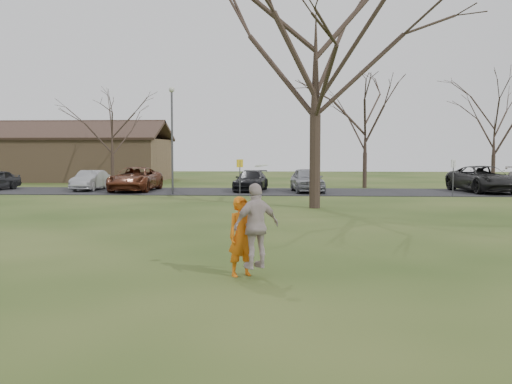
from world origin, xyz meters
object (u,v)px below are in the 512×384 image
(catching_play, at_px, (256,226))
(big_tree, at_px, (316,51))
(player_defender, at_px, (242,236))
(car_3, at_px, (251,181))
(car_1, at_px, (90,180))
(car_2, at_px, (135,179))
(car_6, at_px, (484,179))
(lamp_post, at_px, (172,127))
(car_4, at_px, (307,180))
(building, at_px, (47,158))

(catching_play, distance_m, big_tree, 16.05)
(player_defender, distance_m, car_3, 25.02)
(car_1, xyz_separation_m, big_tree, (13.92, -10.42, 6.33))
(car_1, height_order, car_3, car_3)
(car_2, xyz_separation_m, catching_play, (9.10, -24.72, 0.29))
(car_1, height_order, car_6, car_6)
(car_6, height_order, lamp_post, lamp_post)
(car_1, xyz_separation_m, car_6, (24.58, -0.32, 0.17))
(car_2, xyz_separation_m, big_tree, (10.86, -9.90, 6.21))
(car_4, bearing_deg, car_2, 172.09)
(car_6, distance_m, big_tree, 15.92)
(lamp_post, bearing_deg, car_2, 140.00)
(car_2, distance_m, big_tree, 15.96)
(car_6, bearing_deg, car_2, 170.62)
(car_3, height_order, lamp_post, lamp_post)
(player_defender, xyz_separation_m, car_1, (-11.84, 25.05, -0.16))
(car_2, height_order, catching_play, catching_play)
(building, bearing_deg, car_3, -34.52)
(car_6, bearing_deg, car_1, 169.35)
(car_6, xyz_separation_m, big_tree, (-10.66, -10.09, 6.16))
(building, distance_m, big_tree, 32.23)
(car_3, xyz_separation_m, catching_play, (1.83, -25.16, 0.40))
(catching_play, xyz_separation_m, big_tree, (1.76, 14.82, 5.92))
(player_defender, distance_m, catching_play, 0.45)
(building, xyz_separation_m, lamp_post, (14.00, -15.50, 2.04))
(player_defender, bearing_deg, car_6, 31.07)
(car_1, relative_size, lamp_post, 0.61)
(car_2, bearing_deg, car_3, 4.27)
(lamp_post, bearing_deg, building, 132.09)
(catching_play, xyz_separation_m, building, (-20.24, 37.82, 0.85))
(player_defender, relative_size, car_2, 0.31)
(car_6, bearing_deg, lamp_post, 178.02)
(big_tree, bearing_deg, building, 133.73)
(catching_play, bearing_deg, big_tree, 83.21)
(car_6, height_order, building, building)
(catching_play, height_order, building, building)
(lamp_post, height_order, big_tree, big_tree)
(car_1, bearing_deg, lamp_post, -24.26)
(catching_play, bearing_deg, lamp_post, 105.61)
(lamp_post, bearing_deg, big_tree, -43.15)
(car_2, distance_m, car_3, 7.28)
(car_4, xyz_separation_m, big_tree, (0.09, -9.73, 6.22))
(car_6, bearing_deg, player_defender, -127.17)
(player_defender, relative_size, car_6, 0.29)
(car_2, bearing_deg, car_4, -0.10)
(car_4, relative_size, big_tree, 0.31)
(lamp_post, relative_size, big_tree, 0.45)
(car_2, xyz_separation_m, building, (-11.14, 13.10, 1.14))
(building, bearing_deg, player_defender, -62.11)
(car_2, relative_size, car_3, 1.22)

